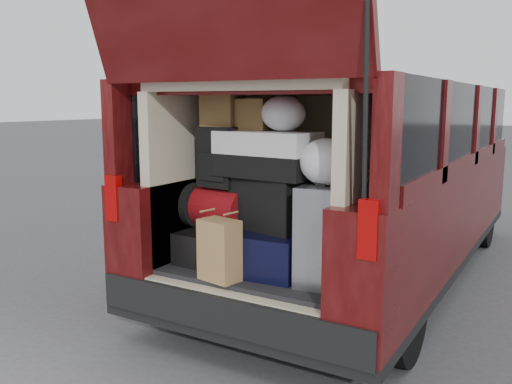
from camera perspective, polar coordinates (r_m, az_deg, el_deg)
ground at (r=3.69m, az=-0.27°, el=-16.87°), size 80.00×80.00×0.00m
minivan at (r=5.04m, az=10.62°, el=1.00°), size 1.90×5.35×2.77m
load_floor at (r=3.80m, az=1.91°, el=-11.55°), size 1.24×1.05×0.55m
black_hardshell at (r=3.78m, az=-3.99°, el=-5.56°), size 0.41×0.56×0.22m
navy_hardshell at (r=3.58m, az=1.65°, el=-6.00°), size 0.55×0.65×0.27m
silver_roller at (r=3.29m, az=7.17°, el=-4.43°), size 0.28×0.42×0.60m
kraft_bag at (r=3.34m, az=-3.87°, el=-6.12°), size 0.27×0.20×0.38m
red_duffel at (r=3.73m, az=-3.80°, el=-1.66°), size 0.51×0.38×0.30m
black_soft_case at (r=3.51m, az=1.49°, el=-1.16°), size 0.52×0.36×0.34m
backpack at (r=3.64m, az=-3.83°, el=3.71°), size 0.30×0.20×0.40m
twotone_duffel at (r=3.48m, az=1.16°, el=4.00°), size 0.68×0.39×0.29m
grocery_sack_lower at (r=3.66m, az=-3.65°, el=8.58°), size 0.25×0.21×0.21m
grocery_sack_upper at (r=3.59m, az=-0.20°, el=8.14°), size 0.22×0.18×0.21m
plastic_bag_center at (r=3.44m, az=2.92°, el=8.27°), size 0.31×0.29×0.23m
plastic_bag_right at (r=3.20m, az=7.43°, el=3.18°), size 0.35×0.33×0.28m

